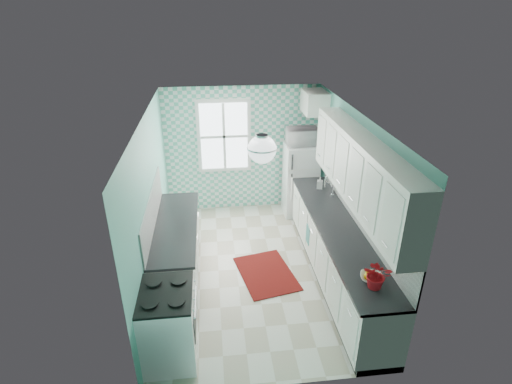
{
  "coord_description": "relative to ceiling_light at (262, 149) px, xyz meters",
  "views": [
    {
      "loc": [
        -0.59,
        -5.25,
        3.93
      ],
      "look_at": [
        0.05,
        0.25,
        1.25
      ],
      "focal_mm": 28.0,
      "sensor_mm": 36.0,
      "label": 1
    }
  ],
  "objects": [
    {
      "name": "upper_cabinet_fridge",
      "position": [
        1.3,
        2.63,
        -0.07
      ],
      "size": [
        0.4,
        0.74,
        0.4
      ],
      "primitive_type": "cube",
      "color": "white",
      "rests_on": "wall_right"
    },
    {
      "name": "wall_front",
      "position": [
        0.0,
        -1.41,
        -1.07
      ],
      "size": [
        3.0,
        0.02,
        2.5
      ],
      "primitive_type": "cube",
      "color": "#64B9A8",
      "rests_on": "floor"
    },
    {
      "name": "soap_bottle",
      "position": [
        1.25,
        1.71,
        -1.28
      ],
      "size": [
        0.12,
        0.12,
        0.21
      ],
      "primitive_type": "imported",
      "rotation": [
        0.0,
        0.0,
        -0.31
      ],
      "color": "#A6C3CB",
      "rests_on": "countertop_right"
    },
    {
      "name": "countertop_left",
      "position": [
        -1.19,
        0.73,
        -1.4
      ],
      "size": [
        0.63,
        2.15,
        0.04
      ],
      "primitive_type": "cube",
      "color": "black",
      "rests_on": "base_cabinets_left"
    },
    {
      "name": "dish_towel",
      "position": [
        0.89,
        0.95,
        -1.84
      ],
      "size": [
        0.08,
        0.2,
        0.31
      ],
      "primitive_type": "cube",
      "rotation": [
        0.0,
        0.0,
        -0.33
      ],
      "color": "#5EBEA4",
      "rests_on": "base_cabinets_right"
    },
    {
      "name": "fridge",
      "position": [
        1.11,
        2.6,
        -1.6
      ],
      "size": [
        0.63,
        0.63,
        1.45
      ],
      "rotation": [
        0.0,
        0.0,
        0.03
      ],
      "color": "white",
      "rests_on": "floor"
    },
    {
      "name": "stove",
      "position": [
        -1.2,
        -0.8,
        -1.84
      ],
      "size": [
        0.62,
        0.77,
        0.93
      ],
      "rotation": [
        0.0,
        0.0,
        -0.03
      ],
      "color": "white",
      "rests_on": "floor"
    },
    {
      "name": "fruit_bowl",
      "position": [
        1.2,
        -0.85,
        -1.35
      ],
      "size": [
        0.32,
        0.32,
        0.07
      ],
      "primitive_type": "imported",
      "rotation": [
        0.0,
        0.0,
        -0.28
      ],
      "color": "white",
      "rests_on": "countertop_right"
    },
    {
      "name": "accent_wall",
      "position": [
        0.0,
        2.99,
        -1.07
      ],
      "size": [
        3.0,
        0.01,
        2.5
      ],
      "primitive_type": "cube",
      "color": "#56B8A0",
      "rests_on": "wall_back"
    },
    {
      "name": "upper_cabinets_right",
      "position": [
        1.33,
        0.2,
        -0.42
      ],
      "size": [
        0.33,
        3.2,
        0.9
      ],
      "primitive_type": "cube",
      "color": "white",
      "rests_on": "wall_right"
    },
    {
      "name": "sink",
      "position": [
        1.2,
        1.35,
        -1.39
      ],
      "size": [
        0.47,
        0.39,
        0.53
      ],
      "rotation": [
        0.0,
        0.0,
        -0.05
      ],
      "color": "silver",
      "rests_on": "countertop_right"
    },
    {
      "name": "base_cabinets_left",
      "position": [
        -1.2,
        0.73,
        -1.87
      ],
      "size": [
        0.6,
        2.15,
        0.9
      ],
      "primitive_type": "cube",
      "color": "white",
      "rests_on": "floor"
    },
    {
      "name": "backsplash_left",
      "position": [
        -1.49,
        0.73,
        -1.13
      ],
      "size": [
        0.02,
        2.15,
        0.51
      ],
      "primitive_type": "cube",
      "color": "white",
      "rests_on": "wall_left"
    },
    {
      "name": "window",
      "position": [
        -0.35,
        2.96,
        -0.77
      ],
      "size": [
        1.04,
        0.05,
        1.44
      ],
      "color": "white",
      "rests_on": "wall_back"
    },
    {
      "name": "wall_left",
      "position": [
        -1.51,
        0.8,
        -1.07
      ],
      "size": [
        0.02,
        4.4,
        2.5
      ],
      "primitive_type": "cube",
      "color": "#64B9A8",
      "rests_on": "floor"
    },
    {
      "name": "ceiling_light",
      "position": [
        0.0,
        0.0,
        0.0
      ],
      "size": [
        0.34,
        0.34,
        0.35
      ],
      "color": "silver",
      "rests_on": "ceiling"
    },
    {
      "name": "countertop_right",
      "position": [
        1.19,
        0.4,
        -1.4
      ],
      "size": [
        0.63,
        3.6,
        0.04
      ],
      "primitive_type": "cube",
      "color": "black",
      "rests_on": "base_cabinets_right"
    },
    {
      "name": "rug",
      "position": [
        0.17,
        0.63,
        -2.32
      ],
      "size": [
        1.0,
        1.26,
        0.02
      ],
      "primitive_type": "cube",
      "rotation": [
        0.0,
        0.0,
        0.21
      ],
      "color": "maroon",
      "rests_on": "floor"
    },
    {
      "name": "backsplash_right",
      "position": [
        1.49,
        0.4,
        -1.13
      ],
      "size": [
        0.02,
        3.6,
        0.51
      ],
      "primitive_type": "cube",
      "color": "white",
      "rests_on": "wall_right"
    },
    {
      "name": "floor",
      "position": [
        0.0,
        0.8,
        -2.33
      ],
      "size": [
        3.0,
        4.4,
        0.02
      ],
      "primitive_type": "cube",
      "color": "silver",
      "rests_on": "ground"
    },
    {
      "name": "wall_back",
      "position": [
        0.0,
        3.01,
        -1.07
      ],
      "size": [
        3.0,
        0.02,
        2.5
      ],
      "primitive_type": "cube",
      "color": "#64B9A8",
      "rests_on": "floor"
    },
    {
      "name": "ceiling",
      "position": [
        0.0,
        0.8,
        0.19
      ],
      "size": [
        3.0,
        4.4,
        0.02
      ],
      "primitive_type": "cube",
      "color": "white",
      "rests_on": "wall_back"
    },
    {
      "name": "wall_right",
      "position": [
        1.51,
        0.8,
        -1.07
      ],
      "size": [
        0.02,
        4.4,
        2.5
      ],
      "primitive_type": "cube",
      "color": "#64B9A8",
      "rests_on": "floor"
    },
    {
      "name": "base_cabinets_right",
      "position": [
        1.2,
        0.4,
        -1.87
      ],
      "size": [
        0.6,
        3.6,
        0.9
      ],
      "primitive_type": "cube",
      "color": "white",
      "rests_on": "floor"
    },
    {
      "name": "potted_plant",
      "position": [
        1.2,
        -0.98,
        -1.21
      ],
      "size": [
        0.39,
        0.37,
        0.35
      ],
      "primitive_type": "imported",
      "rotation": [
        0.0,
        0.0,
        -0.38
      ],
      "color": "#A81405",
      "rests_on": "countertop_right"
    },
    {
      "name": "microwave",
      "position": [
        1.11,
        2.6,
        -0.71
      ],
      "size": [
        0.59,
        0.41,
        0.32
      ],
      "primitive_type": "imported",
      "rotation": [
        0.0,
        0.0,
        3.16
      ],
      "color": "silver",
      "rests_on": "fridge"
    }
  ]
}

